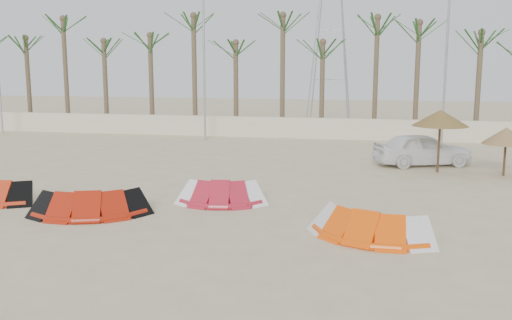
% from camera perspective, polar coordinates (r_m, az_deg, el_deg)
% --- Properties ---
extents(ground, '(120.00, 120.00, 0.00)m').
position_cam_1_polar(ground, '(14.95, -4.56, -8.77)').
color(ground, beige).
rests_on(ground, ground).
extents(boundary_wall, '(60.00, 0.30, 1.30)m').
position_cam_1_polar(boundary_wall, '(36.08, 4.99, 3.21)').
color(boundary_wall, beige).
rests_on(boundary_wall, ground).
extents(palm_line, '(52.00, 4.00, 7.70)m').
position_cam_1_polar(palm_line, '(37.31, 6.43, 12.32)').
color(palm_line, brown).
rests_on(palm_line, ground).
extents(lamp_b, '(1.25, 0.14, 11.00)m').
position_cam_1_polar(lamp_b, '(35.07, -5.19, 11.40)').
color(lamp_b, '#A5A8AD').
rests_on(lamp_b, ground).
extents(lamp_c, '(1.25, 0.14, 11.00)m').
position_cam_1_polar(lamp_c, '(33.90, 18.62, 11.00)').
color(lamp_c, '#A5A8AD').
rests_on(lamp_c, ground).
extents(pylon, '(3.00, 3.00, 14.00)m').
position_cam_1_polar(pylon, '(42.00, 7.24, 3.20)').
color(pylon, '#A5A8AD').
rests_on(pylon, ground).
extents(kite_red_mid, '(3.93, 2.50, 0.90)m').
position_cam_1_polar(kite_red_mid, '(18.79, -15.85, -3.92)').
color(kite_red_mid, '#A51C09').
rests_on(kite_red_mid, ground).
extents(kite_red_right, '(3.11, 1.84, 0.90)m').
position_cam_1_polar(kite_red_right, '(19.50, -3.30, -3.08)').
color(kite_red_right, '#B51D30').
rests_on(kite_red_right, ground).
extents(kite_orange, '(3.82, 2.56, 0.90)m').
position_cam_1_polar(kite_orange, '(16.07, 11.26, -6.04)').
color(kite_orange, '#FE5005').
rests_on(kite_orange, ground).
extents(parasol_left, '(2.41, 2.41, 2.73)m').
position_cam_1_polar(parasol_left, '(25.76, 17.96, 4.01)').
color(parasol_left, '#4C331E').
rests_on(parasol_left, ground).
extents(parasol_mid, '(1.97, 1.97, 2.06)m').
position_cam_1_polar(parasol_mid, '(26.04, 23.75, 2.23)').
color(parasol_mid, '#4C331E').
rests_on(parasol_mid, ground).
extents(car, '(4.79, 3.15, 1.52)m').
position_cam_1_polar(car, '(27.50, 16.28, 1.03)').
color(car, white).
rests_on(car, ground).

